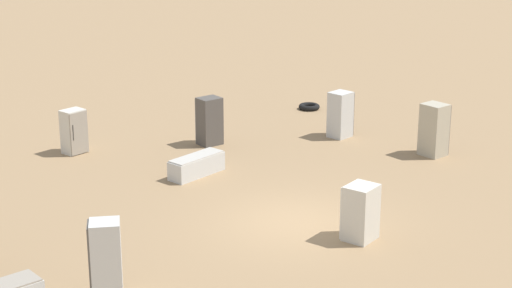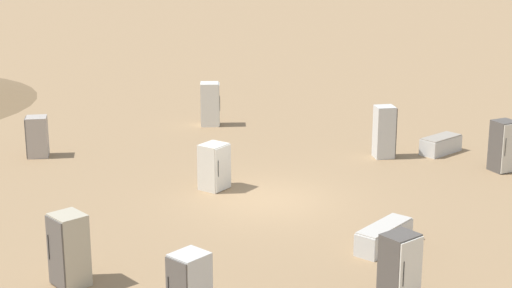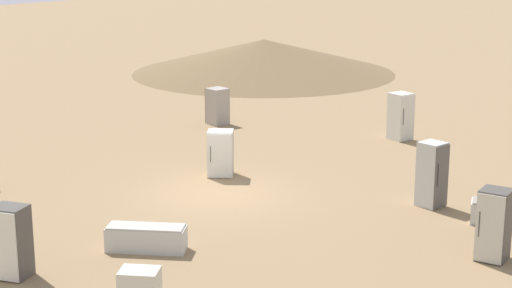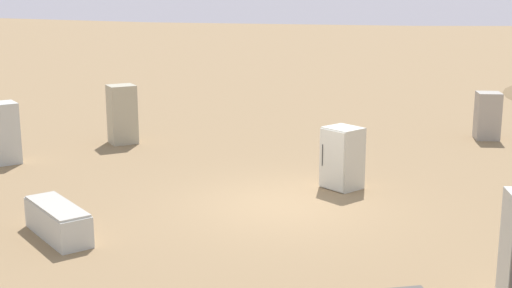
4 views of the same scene
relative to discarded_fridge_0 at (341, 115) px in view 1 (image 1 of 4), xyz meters
name	(u,v)px [view 1 (image 1 of 4)]	position (x,y,z in m)	size (l,w,h in m)	color
ground_plane	(294,222)	(7.91, 1.86, -0.82)	(1000.00, 1000.00, 0.00)	#937551
discarded_fridge_0	(341,115)	(0.00, 0.00, 0.00)	(0.91, 0.82, 1.63)	silver
discarded_fridge_1	(360,212)	(8.15, 3.81, -0.09)	(0.90, 0.85, 1.45)	beige
discarded_fridge_2	(209,121)	(2.89, -3.68, 0.01)	(0.95, 0.91, 1.65)	#4C4742
discarded_fridge_5	(105,261)	(13.78, 0.09, 0.11)	(0.89, 0.91, 1.84)	silver
discarded_fridge_6	(74,131)	(5.80, -7.19, -0.07)	(0.84, 0.75, 1.49)	beige
discarded_fridge_9	(197,165)	(5.86, -2.41, -0.50)	(2.01, 1.05, 0.63)	silver
discarded_fridge_10	(434,130)	(0.53, 3.53, 0.06)	(0.96, 0.97, 1.75)	#B2A88E
scrap_tire	(309,107)	(-2.94, -2.50, -0.71)	(0.84, 0.84, 0.20)	black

